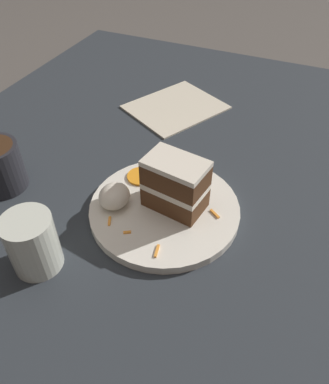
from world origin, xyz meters
TOP-DOWN VIEW (x-y plane):
  - ground_plane at (0.00, 0.00)m, footprint 6.00×6.00m
  - dining_table at (0.00, 0.00)m, footprint 1.38×1.14m
  - plate at (0.01, -0.01)m, footprint 0.26×0.26m
  - cake_slice at (0.00, -0.00)m, footprint 0.08×0.11m
  - cream_dollop at (0.04, -0.09)m, footprint 0.06×0.05m
  - orange_garnish at (-0.04, -0.09)m, footprint 0.05×0.05m
  - carrot_shreds_scatter at (0.00, -0.01)m, footprint 0.21×0.17m
  - drinking_glass at (0.18, -0.15)m, footprint 0.07×0.07m
  - menu_card at (-0.32, -0.13)m, footprint 0.26×0.25m

SIDE VIEW (x-z plane):
  - ground_plane at x=0.00m, z-range 0.00..0.00m
  - dining_table at x=0.00m, z-range 0.00..0.03m
  - menu_card at x=-0.32m, z-range 0.03..0.04m
  - plate at x=0.01m, z-range 0.03..0.05m
  - carrot_shreds_scatter at x=0.00m, z-range 0.05..0.05m
  - orange_garnish at x=-0.04m, z-range 0.05..0.05m
  - cream_dollop at x=0.04m, z-range 0.05..0.09m
  - drinking_glass at x=0.18m, z-range 0.02..0.12m
  - cake_slice at x=0.00m, z-range 0.05..0.14m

